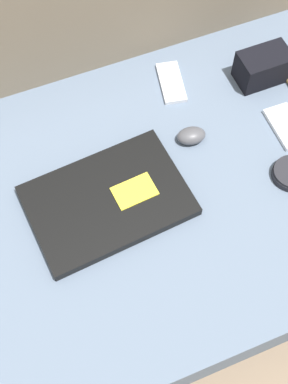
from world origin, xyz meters
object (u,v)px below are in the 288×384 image
object	(u,v)px
phone_silver	(286,126)
phone_small	(171,83)
laptop	(108,201)
computer_mouse	(191,136)
camera_pouch	(263,67)

from	to	relation	value
phone_silver	phone_small	bearing A→B (deg)	132.91
phone_silver	phone_small	size ratio (longest dim) A/B	0.92
laptop	computer_mouse	distance (m)	0.25
laptop	computer_mouse	world-z (taller)	computer_mouse
computer_mouse	phone_silver	size ratio (longest dim) A/B	0.60
computer_mouse	camera_pouch	xyz separation A→B (m)	(0.23, 0.10, 0.02)
phone_silver	camera_pouch	distance (m)	0.16
laptop	phone_small	xyz separation A→B (m)	(0.26, 0.25, -0.01)
laptop	phone_silver	world-z (taller)	laptop
laptop	camera_pouch	distance (m)	0.50
phone_silver	phone_small	distance (m)	0.30
camera_pouch	laptop	bearing A→B (deg)	-158.45
laptop	camera_pouch	size ratio (longest dim) A/B	2.87
phone_small	camera_pouch	world-z (taller)	camera_pouch
phone_small	camera_pouch	size ratio (longest dim) A/B	1.07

